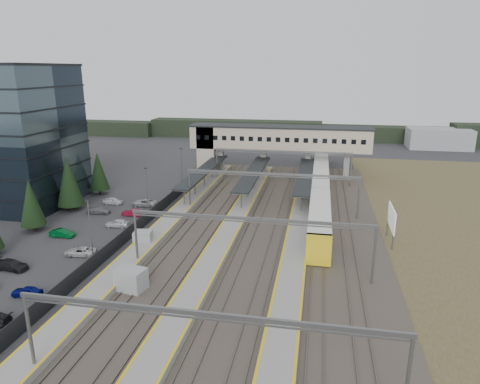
% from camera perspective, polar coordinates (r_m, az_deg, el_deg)
% --- Properties ---
extents(ground, '(220.00, 220.00, 0.00)m').
position_cam_1_polar(ground, '(61.45, -8.72, -6.51)').
color(ground, '#2B2B2D').
rests_on(ground, ground).
extents(conifer_row, '(4.42, 49.82, 9.50)m').
position_cam_1_polar(conifer_row, '(67.19, -28.06, -1.92)').
color(conifer_row, black).
rests_on(conifer_row, ground).
extents(car_park, '(10.47, 44.56, 1.26)m').
position_cam_1_polar(car_park, '(60.91, -23.16, -7.30)').
color(car_park, '#B5B6B9').
rests_on(car_park, ground).
extents(lampposts, '(0.50, 53.25, 8.07)m').
position_cam_1_polar(lampposts, '(64.04, -15.29, -1.84)').
color(lampposts, slate).
rests_on(lampposts, ground).
extents(fence, '(0.08, 90.00, 2.00)m').
position_cam_1_polar(fence, '(67.70, -12.58, -3.65)').
color(fence, '#26282B').
rests_on(fence, ground).
extents(relay_cabin_near, '(3.47, 2.82, 2.57)m').
position_cam_1_polar(relay_cabin_near, '(49.01, -14.32, -11.31)').
color(relay_cabin_near, '#949699').
rests_on(relay_cabin_near, ground).
extents(relay_cabin_far, '(2.67, 2.35, 2.18)m').
position_cam_1_polar(relay_cabin_far, '(60.19, -12.80, -6.11)').
color(relay_cabin_far, '#949699').
rests_on(relay_cabin_far, ground).
extents(rail_corridor, '(34.00, 90.00, 0.92)m').
position_cam_1_polar(rail_corridor, '(63.60, 0.77, -5.24)').
color(rail_corridor, '#373129').
rests_on(rail_corridor, ground).
extents(canopies, '(23.10, 30.00, 3.28)m').
position_cam_1_polar(canopies, '(83.63, 1.80, 2.61)').
color(canopies, black).
rests_on(canopies, ground).
extents(footbridge, '(40.40, 6.40, 11.20)m').
position_cam_1_polar(footbridge, '(97.32, 3.61, 6.92)').
color(footbridge, beige).
rests_on(footbridge, ground).
extents(gantries, '(28.40, 62.28, 7.17)m').
position_cam_1_polar(gantries, '(59.47, 2.98, -0.97)').
color(gantries, slate).
rests_on(gantries, ground).
extents(train, '(3.11, 64.94, 3.91)m').
position_cam_1_polar(train, '(83.49, 10.68, 1.11)').
color(train, silver).
rests_on(train, ground).
extents(billboard, '(0.20, 6.10, 5.21)m').
position_cam_1_polar(billboard, '(62.66, 19.55, -3.41)').
color(billboard, slate).
rests_on(billboard, ground).
extents(treeline_far, '(170.00, 19.00, 7.00)m').
position_cam_1_polar(treeline_far, '(147.14, 12.36, 7.75)').
color(treeline_far, black).
rests_on(treeline_far, ground).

